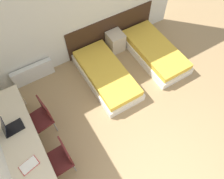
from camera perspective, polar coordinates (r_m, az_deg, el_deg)
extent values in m
cube|color=silver|center=(5.01, -10.44, 19.03)|extent=(5.56, 0.05, 2.70)
cube|color=#382316|center=(5.87, -0.35, 15.08)|extent=(2.47, 0.03, 0.88)
cube|color=silver|center=(5.30, -1.51, 3.33)|extent=(0.93, 1.93, 0.20)
cube|color=gold|center=(5.16, -1.55, 4.47)|extent=(0.85, 1.85, 0.15)
cube|color=silver|center=(5.87, 10.93, 9.19)|extent=(0.93, 1.93, 0.20)
cube|color=gold|center=(5.74, 11.22, 10.35)|extent=(0.85, 1.85, 0.15)
cube|color=beige|center=(5.84, 0.88, 12.42)|extent=(0.40, 0.41, 0.52)
cube|color=silver|center=(5.54, -19.88, 4.10)|extent=(0.98, 0.12, 0.46)
cube|color=beige|center=(4.16, -22.41, -13.49)|extent=(0.61, 2.58, 0.04)
cube|color=beige|center=(5.14, -25.36, -2.77)|extent=(0.55, 0.04, 0.71)
cube|color=#511919|center=(4.57, -18.59, -7.68)|extent=(0.52, 0.52, 0.05)
cube|color=#511919|center=(4.36, -17.12, -4.73)|extent=(0.09, 0.41, 0.46)
cylinder|color=slate|center=(4.69, -18.70, -12.01)|extent=(0.02, 0.02, 0.43)
cylinder|color=slate|center=(4.88, -20.92, -8.44)|extent=(0.02, 0.02, 0.43)
cylinder|color=slate|center=(4.69, -14.56, -9.35)|extent=(0.02, 0.02, 0.43)
cylinder|color=slate|center=(4.88, -16.96, -5.91)|extent=(0.02, 0.02, 0.43)
cube|color=#511919|center=(4.19, -14.05, -17.77)|extent=(0.47, 0.47, 0.05)
cube|color=#511919|center=(3.94, -11.98, -15.36)|extent=(0.04, 0.41, 0.46)
cylinder|color=slate|center=(4.50, -16.86, -17.56)|extent=(0.02, 0.02, 0.43)
cylinder|color=slate|center=(4.35, -9.73, -19.56)|extent=(0.02, 0.02, 0.43)
cylinder|color=slate|center=(4.47, -12.16, -15.22)|extent=(0.02, 0.02, 0.43)
cube|color=black|center=(4.33, -24.30, -9.13)|extent=(0.36, 0.27, 0.02)
cube|color=black|center=(4.20, -26.47, -8.90)|extent=(0.15, 0.25, 0.33)
cube|color=#B21E1E|center=(3.99, -20.83, -18.00)|extent=(0.33, 0.25, 0.01)
cube|color=white|center=(3.99, -20.87, -17.97)|extent=(0.31, 0.23, 0.01)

